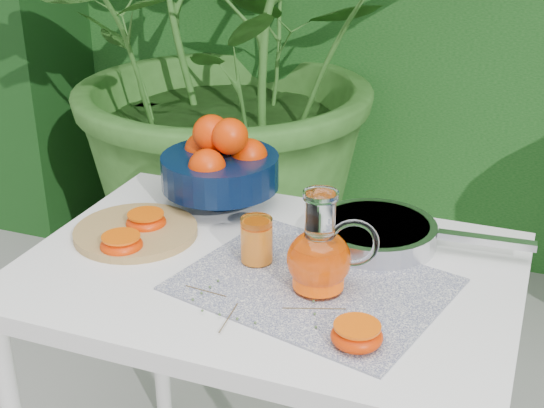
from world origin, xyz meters
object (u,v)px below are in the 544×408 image
at_px(cutting_board, 136,232).
at_px(fruit_bowl, 221,164).
at_px(saute_pan, 377,232).
at_px(white_table, 269,300).
at_px(juice_pitcher, 320,257).

xyz_separation_m(cutting_board, fruit_bowl, (0.10, 0.23, 0.09)).
bearing_deg(saute_pan, cutting_board, -163.20).
bearing_deg(fruit_bowl, cutting_board, -114.66).
distance_m(white_table, juice_pitcher, 0.21).
height_order(white_table, juice_pitcher, juice_pitcher).
height_order(juice_pitcher, saute_pan, juice_pitcher).
height_order(cutting_board, saute_pan, saute_pan).
relative_size(cutting_board, fruit_bowl, 0.96).
height_order(cutting_board, fruit_bowl, fruit_bowl).
height_order(fruit_bowl, juice_pitcher, fruit_bowl).
distance_m(white_table, fruit_bowl, 0.38).
height_order(white_table, cutting_board, cutting_board).
relative_size(white_table, cutting_board, 3.68).
bearing_deg(juice_pitcher, white_table, 156.36).
bearing_deg(juice_pitcher, saute_pan, 76.67).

